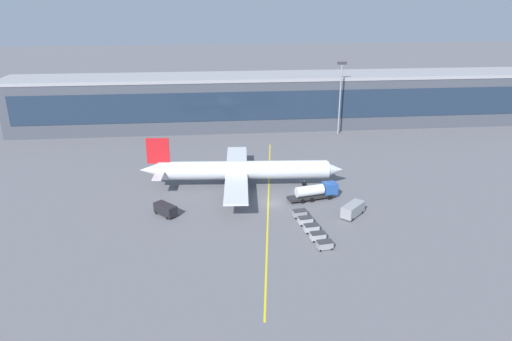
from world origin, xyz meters
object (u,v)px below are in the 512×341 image
Objects in this scene: lavatory_truck at (353,209)px; baggage_cart_3 at (305,220)px; main_airliner at (242,170)px; baggage_cart_0 at (325,245)px; crew_van at (166,209)px; baggage_cart_2 at (311,228)px; baggage_cart_1 at (318,236)px; baggage_cart_4 at (300,213)px; fuel_tanker at (316,191)px.

lavatory_truck reaches higher than baggage_cart_3.
main_airliner is 7.91× the size of lavatory_truck.
lavatory_truck is at bearing 54.76° from baggage_cart_0.
baggage_cart_0 is at bearing -30.06° from crew_van.
crew_van reaches higher than baggage_cart_2.
main_airliner is at bearing 113.37° from baggage_cart_1.
baggage_cart_4 is at bearing -7.57° from crew_van.
baggage_cart_0 and baggage_cart_1 have the same top height.
baggage_cart_1 is 6.40m from baggage_cart_3.
baggage_cart_3 is (10.46, -20.02, -3.21)m from main_airliner.
fuel_tanker is 15.19m from baggage_cart_2.
baggage_cart_2 is (-9.54, -5.85, -0.64)m from lavatory_truck.
lavatory_truck is at bearing -2.66° from baggage_cart_4.
baggage_cart_0 is (27.84, -16.11, -0.53)m from crew_van.
baggage_cart_1 is 1.00× the size of baggage_cart_2.
fuel_tanker is 3.89× the size of baggage_cart_4.
crew_van is 1.80× the size of baggage_cart_1.
lavatory_truck is 1.12× the size of crew_van.
fuel_tanker is 3.89× the size of baggage_cart_3.
lavatory_truck reaches higher than baggage_cart_2.
baggage_cart_0 is at bearing -68.12° from main_airliner.
main_airliner is 15.99× the size of baggage_cart_0.
baggage_cart_2 is at bearing -81.61° from baggage_cart_3.
main_airliner is 31.98m from baggage_cart_0.
baggage_cart_0 is 6.40m from baggage_cart_2.
fuel_tanker is at bearing -29.78° from main_airliner.
main_airliner is 8.88× the size of crew_van.
baggage_cart_1 is (-3.62, -17.77, -0.96)m from fuel_tanker.
fuel_tanker is (15.01, -8.59, -2.25)m from main_airliner.
fuel_tanker is at bearing 81.44° from baggage_cart_0.
baggage_cart_3 is (-1.40, 9.50, 0.00)m from baggage_cart_0.
lavatory_truck reaches higher than crew_van.
lavatory_truck reaches higher than baggage_cart_1.
baggage_cart_1 is at bearing -81.61° from baggage_cart_2.
baggage_cart_4 is at bearing 98.39° from baggage_cart_2.
baggage_cart_0 is at bearing -98.56° from fuel_tanker.
baggage_cart_4 is (-5.02, -8.27, -0.96)m from fuel_tanker.
baggage_cart_2 is (26.90, -9.78, -0.53)m from crew_van.
main_airliner is at bearing 111.88° from baggage_cart_0.
fuel_tanker reaches higher than baggage_cart_1.
baggage_cart_4 is at bearing -121.26° from fuel_tanker.
baggage_cart_3 is at bearing 98.39° from baggage_cart_1.
baggage_cart_2 and baggage_cart_4 have the same top height.
lavatory_truck is at bearing 44.82° from baggage_cart_1.
baggage_cart_1 is 1.00× the size of baggage_cart_4.
fuel_tanker is 21.19m from baggage_cart_0.
baggage_cart_2 is at bearing -81.61° from baggage_cart_4.
baggage_cart_2 is 3.20m from baggage_cart_3.
fuel_tanker reaches higher than baggage_cart_4.
baggage_cart_3 is at bearing -165.00° from lavatory_truck.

